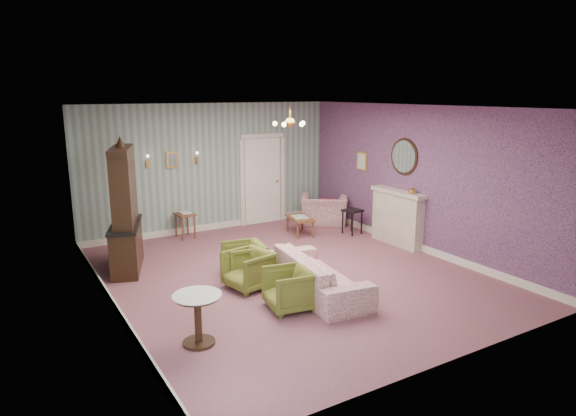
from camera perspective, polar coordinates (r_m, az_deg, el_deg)
floor at (r=8.99m, az=0.21°, el=-7.50°), size 7.00×7.00×0.00m
ceiling at (r=8.42m, az=0.23°, el=11.32°), size 7.00×7.00×0.00m
wall_back at (r=11.68m, az=-8.70°, el=4.51°), size 6.00×0.00×6.00m
wall_front at (r=5.96m, az=17.91°, el=-4.21°), size 6.00×0.00×6.00m
wall_left at (r=7.53m, az=-19.74°, el=-0.81°), size 0.00×7.00×7.00m
wall_right at (r=10.43m, az=14.51°, el=3.23°), size 0.00×7.00×7.00m
wall_right_floral at (r=10.42m, az=14.45°, el=3.22°), size 0.00×7.00×7.00m
door at (r=12.25m, az=-2.93°, el=3.28°), size 1.12×0.12×2.16m
olive_chair_a at (r=7.52m, az=0.18°, el=-8.90°), size 0.72×0.75×0.68m
olive_chair_b at (r=8.30m, az=-4.48°, el=-6.76°), size 0.75×0.78×0.69m
olive_chair_c at (r=8.79m, az=-5.00°, el=-5.69°), size 0.71×0.75×0.67m
sofa_chintz at (r=8.09m, az=3.47°, el=-6.69°), size 0.89×2.23×0.85m
wingback_chair at (r=12.23m, az=4.12°, el=0.36°), size 1.29×1.21×0.95m
dresser at (r=9.37m, az=-18.04°, el=0.21°), size 0.92×1.49×2.35m
fireplace at (r=10.79m, az=12.23°, el=-1.06°), size 0.30×1.40×1.16m
mantel_vase at (r=10.35m, az=13.82°, el=1.98°), size 0.15×0.15×0.15m
oval_mirror at (r=10.63m, az=12.95°, el=5.67°), size 0.04×0.76×0.84m
framed_print at (r=11.67m, az=8.35°, el=5.26°), size 0.04×0.34×0.42m
coffee_table at (r=11.37m, az=1.35°, el=-1.99°), size 0.60×0.87×0.41m
side_table_black at (r=11.47m, az=7.25°, el=-1.56°), size 0.43×0.43×0.56m
pedestal_table at (r=6.64m, az=-10.11°, el=-12.24°), size 0.69×0.69×0.68m
nesting_table at (r=11.32m, az=-11.52°, el=-1.83°), size 0.40×0.49×0.60m
gilt_mirror_back at (r=11.30m, az=-12.90°, el=5.33°), size 0.28×0.06×0.36m
sconce_left at (r=11.13m, az=-15.57°, el=5.07°), size 0.16×0.12×0.30m
sconce_right at (r=11.46m, az=-10.25°, el=5.56°), size 0.16×0.12×0.30m
chandelier at (r=8.43m, az=0.23°, el=9.49°), size 0.56×0.56×0.36m
burgundy_cushion at (r=12.08m, az=4.34°, el=0.23°), size 0.41×0.28×0.39m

